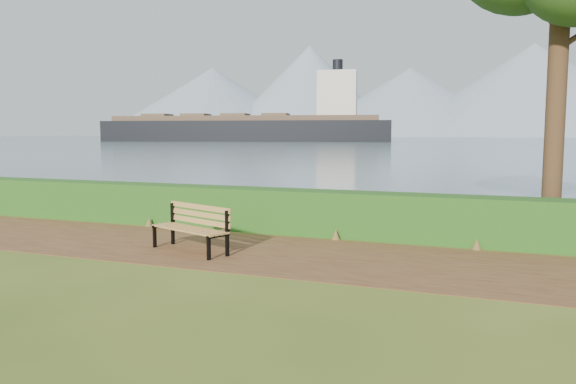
% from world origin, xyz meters
% --- Properties ---
extents(ground, '(140.00, 140.00, 0.00)m').
position_xyz_m(ground, '(0.00, 0.00, 0.00)').
color(ground, '#3D5518').
rests_on(ground, ground).
extents(path, '(40.00, 3.40, 0.01)m').
position_xyz_m(path, '(0.00, 0.30, 0.01)').
color(path, '#502B1B').
rests_on(path, ground).
extents(hedge, '(32.00, 0.85, 1.00)m').
position_xyz_m(hedge, '(0.00, 2.60, 0.50)').
color(hedge, '#1B4212').
rests_on(hedge, ground).
extents(water, '(700.00, 510.00, 0.00)m').
position_xyz_m(water, '(0.00, 260.00, 0.01)').
color(water, '#476272').
rests_on(water, ground).
extents(mountains, '(585.00, 190.00, 70.00)m').
position_xyz_m(mountains, '(-9.17, 406.05, 27.70)').
color(mountains, gray).
rests_on(mountains, ground).
extents(bench, '(1.88, 1.15, 0.91)m').
position_xyz_m(bench, '(-0.67, -0.08, 0.53)').
color(bench, black).
rests_on(bench, ground).
extents(cargo_ship, '(79.12, 29.08, 23.78)m').
position_xyz_m(cargo_ship, '(-59.01, 130.51, 3.54)').
color(cargo_ship, black).
rests_on(cargo_ship, ground).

